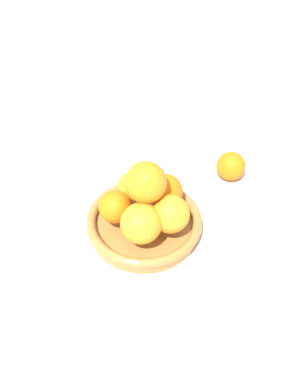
{
  "coord_description": "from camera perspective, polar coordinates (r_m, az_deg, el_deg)",
  "views": [
    {
      "loc": [
        -0.41,
        0.35,
        0.63
      ],
      "look_at": [
        0.0,
        0.0,
        0.11
      ],
      "focal_mm": 35.0,
      "sensor_mm": 36.0,
      "label": 1
    }
  ],
  "objects": [
    {
      "name": "ground_plane",
      "position": [
        0.83,
        0.0,
        -5.53
      ],
      "size": [
        4.0,
        4.0,
        0.0
      ],
      "primitive_type": "plane",
      "color": "beige"
    },
    {
      "name": "fruit_bowl",
      "position": [
        0.81,
        0.0,
        -4.63
      ],
      "size": [
        0.25,
        0.25,
        0.04
      ],
      "color": "#A57238",
      "rests_on": "ground_plane"
    },
    {
      "name": "orange_pile",
      "position": [
        0.76,
        0.54,
        -1.44
      ],
      "size": [
        0.19,
        0.18,
        0.14
      ],
      "color": "orange",
      "rests_on": "fruit_bowl"
    },
    {
      "name": "stray_orange",
      "position": [
        0.95,
        13.09,
        3.86
      ],
      "size": [
        0.07,
        0.07,
        0.07
      ],
      "primitive_type": "sphere",
      "color": "orange",
      "rests_on": "ground_plane"
    }
  ]
}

